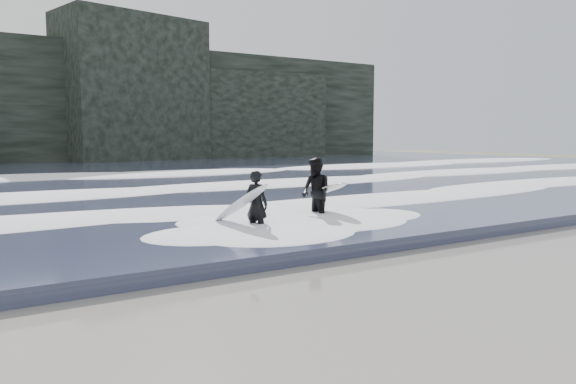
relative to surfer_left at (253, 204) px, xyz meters
name	(u,v)px	position (x,y,z in m)	size (l,w,h in m)	color
ground	(437,305)	(-0.35, -6.09, -0.81)	(120.00, 120.00, 0.00)	olive
sea	(55,175)	(-0.35, 22.91, -0.66)	(90.00, 52.00, 0.30)	#323753
headland	(14,104)	(-0.35, 39.91, 4.19)	(70.00, 9.00, 10.00)	black
foam_near	(191,209)	(-0.35, 2.91, -0.41)	(60.00, 3.20, 0.20)	white
foam_mid	(119,188)	(-0.35, 9.91, -0.39)	(60.00, 4.00, 0.24)	white
foam_far	(69,174)	(-0.35, 18.91, -0.36)	(60.00, 4.80, 0.30)	white
surfer_left	(253,204)	(0.00, 0.00, 0.00)	(1.20, 1.87, 1.60)	black
surfer_right	(317,192)	(2.31, 0.62, 0.11)	(1.26, 2.09, 1.82)	black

